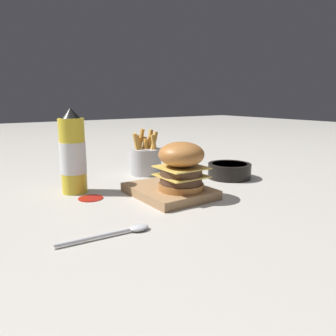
{
  "coord_description": "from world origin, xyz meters",
  "views": [
    {
      "loc": [
        0.64,
        -0.46,
        0.25
      ],
      "look_at": [
        -0.03,
        -0.0,
        0.07
      ],
      "focal_mm": 35.0,
      "sensor_mm": 36.0,
      "label": 1
    }
  ],
  "objects_px": {
    "fries_basket": "(145,160)",
    "spoon": "(123,231)",
    "serving_board": "(168,191)",
    "burger": "(181,166)",
    "ketchup_bottle": "(73,154)",
    "side_bowl": "(229,170)"
  },
  "relations": [
    {
      "from": "side_bowl",
      "to": "serving_board",
      "type": "bearing_deg",
      "value": -79.51
    },
    {
      "from": "fries_basket",
      "to": "side_bowl",
      "type": "distance_m",
      "value": 0.28
    },
    {
      "from": "ketchup_bottle",
      "to": "side_bowl",
      "type": "height_order",
      "value": "ketchup_bottle"
    },
    {
      "from": "serving_board",
      "to": "spoon",
      "type": "height_order",
      "value": "serving_board"
    },
    {
      "from": "serving_board",
      "to": "fries_basket",
      "type": "relative_size",
      "value": 1.43
    },
    {
      "from": "fries_basket",
      "to": "spoon",
      "type": "relative_size",
      "value": 0.85
    },
    {
      "from": "fries_basket",
      "to": "side_bowl",
      "type": "bearing_deg",
      "value": 43.53
    },
    {
      "from": "ketchup_bottle",
      "to": "fries_basket",
      "type": "xyz_separation_m",
      "value": [
        -0.08,
        0.27,
        -0.06
      ]
    },
    {
      "from": "ketchup_bottle",
      "to": "spoon",
      "type": "relative_size",
      "value": 1.26
    },
    {
      "from": "burger",
      "to": "serving_board",
      "type": "bearing_deg",
      "value": -160.74
    },
    {
      "from": "burger",
      "to": "side_bowl",
      "type": "height_order",
      "value": "burger"
    },
    {
      "from": "ketchup_bottle",
      "to": "burger",
      "type": "bearing_deg",
      "value": 44.9
    },
    {
      "from": "burger",
      "to": "spoon",
      "type": "height_order",
      "value": "burger"
    },
    {
      "from": "ketchup_bottle",
      "to": "spoon",
      "type": "distance_m",
      "value": 0.34
    },
    {
      "from": "burger",
      "to": "fries_basket",
      "type": "bearing_deg",
      "value": 167.18
    },
    {
      "from": "serving_board",
      "to": "burger",
      "type": "height_order",
      "value": "burger"
    },
    {
      "from": "side_bowl",
      "to": "fries_basket",
      "type": "bearing_deg",
      "value": -136.47
    },
    {
      "from": "serving_board",
      "to": "burger",
      "type": "relative_size",
      "value": 1.79
    },
    {
      "from": "ketchup_bottle",
      "to": "spoon",
      "type": "xyz_separation_m",
      "value": [
        0.32,
        -0.02,
        -0.1
      ]
    },
    {
      "from": "serving_board",
      "to": "burger",
      "type": "xyz_separation_m",
      "value": [
        0.04,
        0.01,
        0.07
      ]
    },
    {
      "from": "burger",
      "to": "fries_basket",
      "type": "height_order",
      "value": "fries_basket"
    },
    {
      "from": "serving_board",
      "to": "ketchup_bottle",
      "type": "height_order",
      "value": "ketchup_bottle"
    }
  ]
}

